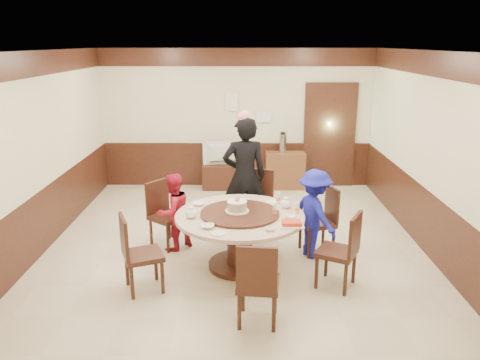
{
  "coord_description": "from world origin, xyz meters",
  "views": [
    {
      "loc": [
        0.11,
        -6.51,
        2.92
      ],
      "look_at": [
        0.08,
        -0.38,
        1.1
      ],
      "focal_mm": 35.0,
      "sensor_mm": 36.0,
      "label": 1
    }
  ],
  "objects_px": {
    "banquet_table": "(240,230)",
    "person_blue": "(315,214)",
    "person_red": "(174,212)",
    "person_standing": "(245,176)",
    "tv_stand": "(224,176)",
    "thermos": "(283,143)",
    "birthday_cake": "(237,206)",
    "television": "(223,153)",
    "side_cabinet": "(285,170)",
    "shrimp_platter": "(292,224)"
  },
  "relations": [
    {
      "from": "banquet_table",
      "to": "person_blue",
      "type": "bearing_deg",
      "value": 17.86
    },
    {
      "from": "person_red",
      "to": "person_blue",
      "type": "bearing_deg",
      "value": 128.12
    },
    {
      "from": "person_standing",
      "to": "tv_stand",
      "type": "relative_size",
      "value": 2.18
    },
    {
      "from": "tv_stand",
      "to": "thermos",
      "type": "height_order",
      "value": "thermos"
    },
    {
      "from": "banquet_table",
      "to": "tv_stand",
      "type": "relative_size",
      "value": 1.99
    },
    {
      "from": "birthday_cake",
      "to": "tv_stand",
      "type": "xyz_separation_m",
      "value": [
        -0.32,
        3.5,
        -0.6
      ]
    },
    {
      "from": "television",
      "to": "birthday_cake",
      "type": "bearing_deg",
      "value": 83.65
    },
    {
      "from": "person_blue",
      "to": "birthday_cake",
      "type": "bearing_deg",
      "value": 76.12
    },
    {
      "from": "person_blue",
      "to": "thermos",
      "type": "distance_m",
      "value": 3.25
    },
    {
      "from": "person_standing",
      "to": "thermos",
      "type": "height_order",
      "value": "person_standing"
    },
    {
      "from": "side_cabinet",
      "to": "thermos",
      "type": "relative_size",
      "value": 2.11
    },
    {
      "from": "banquet_table",
      "to": "person_standing",
      "type": "xyz_separation_m",
      "value": [
        0.07,
        1.18,
        0.39
      ]
    },
    {
      "from": "person_red",
      "to": "television",
      "type": "xyz_separation_m",
      "value": [
        0.6,
        2.96,
        0.17
      ]
    },
    {
      "from": "shrimp_platter",
      "to": "thermos",
      "type": "distance_m",
      "value": 3.98
    },
    {
      "from": "shrimp_platter",
      "to": "side_cabinet",
      "type": "xyz_separation_m",
      "value": [
        0.28,
        3.97,
        -0.4
      ]
    },
    {
      "from": "banquet_table",
      "to": "thermos",
      "type": "xyz_separation_m",
      "value": [
        0.85,
        3.56,
        0.41
      ]
    },
    {
      "from": "television",
      "to": "thermos",
      "type": "bearing_deg",
      "value": 169.92
    },
    {
      "from": "side_cabinet",
      "to": "person_standing",
      "type": "bearing_deg",
      "value": -109.49
    },
    {
      "from": "person_blue",
      "to": "shrimp_platter",
      "type": "height_order",
      "value": "person_blue"
    },
    {
      "from": "shrimp_platter",
      "to": "tv_stand",
      "type": "relative_size",
      "value": 0.35
    },
    {
      "from": "person_blue",
      "to": "banquet_table",
      "type": "bearing_deg",
      "value": 78.47
    },
    {
      "from": "person_standing",
      "to": "television",
      "type": "xyz_separation_m",
      "value": [
        -0.42,
        2.36,
        -0.19
      ]
    },
    {
      "from": "thermos",
      "to": "person_standing",
      "type": "bearing_deg",
      "value": -108.23
    },
    {
      "from": "person_blue",
      "to": "side_cabinet",
      "type": "distance_m",
      "value": 3.24
    },
    {
      "from": "person_blue",
      "to": "thermos",
      "type": "height_order",
      "value": "person_blue"
    },
    {
      "from": "person_blue",
      "to": "side_cabinet",
      "type": "relative_size",
      "value": 1.58
    },
    {
      "from": "tv_stand",
      "to": "television",
      "type": "bearing_deg",
      "value": 0.0
    },
    {
      "from": "banquet_table",
      "to": "side_cabinet",
      "type": "xyz_separation_m",
      "value": [
        0.91,
        3.56,
        -0.16
      ]
    },
    {
      "from": "birthday_cake",
      "to": "television",
      "type": "relative_size",
      "value": 0.39
    },
    {
      "from": "television",
      "to": "person_blue",
      "type": "bearing_deg",
      "value": 101.86
    },
    {
      "from": "tv_stand",
      "to": "side_cabinet",
      "type": "distance_m",
      "value": 1.27
    },
    {
      "from": "banquet_table",
      "to": "person_standing",
      "type": "height_order",
      "value": "person_standing"
    },
    {
      "from": "banquet_table",
      "to": "person_blue",
      "type": "xyz_separation_m",
      "value": [
        1.03,
        0.33,
        0.1
      ]
    },
    {
      "from": "person_blue",
      "to": "side_cabinet",
      "type": "bearing_deg",
      "value": -27.27
    },
    {
      "from": "birthday_cake",
      "to": "side_cabinet",
      "type": "height_order",
      "value": "birthday_cake"
    },
    {
      "from": "person_red",
      "to": "tv_stand",
      "type": "relative_size",
      "value": 1.34
    },
    {
      "from": "person_red",
      "to": "side_cabinet",
      "type": "bearing_deg",
      "value": -166.93
    },
    {
      "from": "person_red",
      "to": "tv_stand",
      "type": "xyz_separation_m",
      "value": [
        0.6,
        2.96,
        -0.32
      ]
    },
    {
      "from": "person_standing",
      "to": "birthday_cake",
      "type": "height_order",
      "value": "person_standing"
    },
    {
      "from": "person_blue",
      "to": "birthday_cake",
      "type": "xyz_separation_m",
      "value": [
        -1.07,
        -0.3,
        0.22
      ]
    },
    {
      "from": "birthday_cake",
      "to": "television",
      "type": "height_order",
      "value": "birthday_cake"
    },
    {
      "from": "person_standing",
      "to": "person_red",
      "type": "height_order",
      "value": "person_standing"
    },
    {
      "from": "person_red",
      "to": "television",
      "type": "height_order",
      "value": "person_red"
    },
    {
      "from": "person_blue",
      "to": "side_cabinet",
      "type": "xyz_separation_m",
      "value": [
        -0.12,
        3.23,
        -0.26
      ]
    },
    {
      "from": "person_blue",
      "to": "birthday_cake",
      "type": "height_order",
      "value": "person_blue"
    },
    {
      "from": "birthday_cake",
      "to": "thermos",
      "type": "height_order",
      "value": "thermos"
    },
    {
      "from": "person_standing",
      "to": "tv_stand",
      "type": "distance_m",
      "value": 2.49
    },
    {
      "from": "shrimp_platter",
      "to": "television",
      "type": "height_order",
      "value": "television"
    },
    {
      "from": "banquet_table",
      "to": "thermos",
      "type": "height_order",
      "value": "thermos"
    },
    {
      "from": "person_red",
      "to": "birthday_cake",
      "type": "distance_m",
      "value": 1.1
    }
  ]
}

